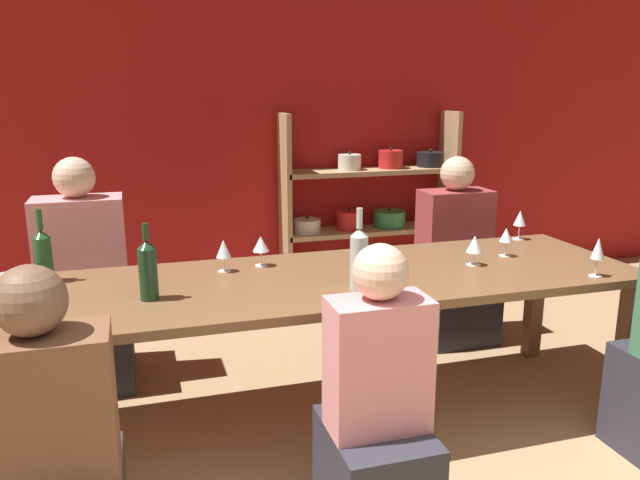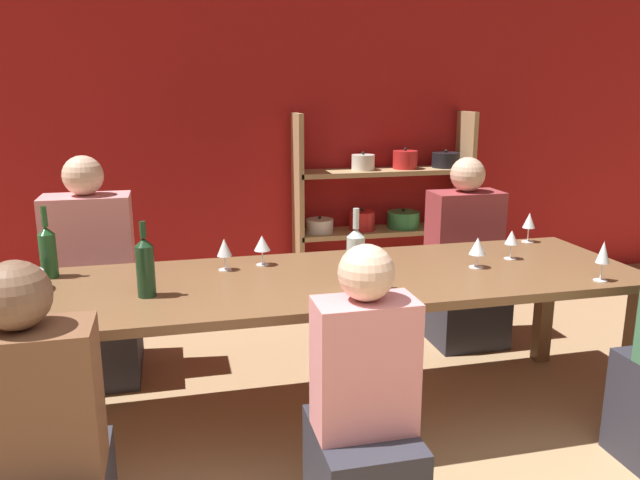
% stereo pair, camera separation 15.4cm
% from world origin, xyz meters
% --- Properties ---
extents(wall_back_red, '(8.80, 0.06, 2.70)m').
position_xyz_m(wall_back_red, '(0.00, 3.83, 1.35)').
color(wall_back_red, '#A31919').
rests_on(wall_back_red, ground_plane).
extents(shelf_unit, '(1.38, 0.30, 1.39)m').
position_xyz_m(shelf_unit, '(1.03, 3.63, 0.54)').
color(shelf_unit, tan).
rests_on(shelf_unit, ground_plane).
extents(dining_table, '(2.97, 0.89, 0.72)m').
position_xyz_m(dining_table, '(0.10, 1.80, 0.65)').
color(dining_table, brown).
rests_on(dining_table, ground_plane).
extents(mixing_bowl, '(0.23, 0.23, 0.09)m').
position_xyz_m(mixing_bowl, '(-1.23, 1.90, 0.77)').
color(mixing_bowl, '#B7BABC').
rests_on(mixing_bowl, dining_table).
extents(wine_bottle_green, '(0.08, 0.08, 0.32)m').
position_xyz_m(wine_bottle_green, '(-0.69, 1.71, 0.85)').
color(wine_bottle_green, '#19381E').
rests_on(wine_bottle_green, dining_table).
extents(wine_bottle_dark, '(0.08, 0.08, 0.35)m').
position_xyz_m(wine_bottle_dark, '(0.18, 1.60, 0.86)').
color(wine_bottle_dark, '#B2C6C1').
rests_on(wine_bottle_dark, dining_table).
extents(wine_bottle_amber, '(0.08, 0.08, 0.33)m').
position_xyz_m(wine_bottle_amber, '(-1.13, 2.09, 0.85)').
color(wine_bottle_amber, '#1E4C23').
rests_on(wine_bottle_amber, dining_table).
extents(wine_glass_empty_a, '(0.07, 0.07, 0.15)m').
position_xyz_m(wine_glass_empty_a, '(-0.34, 2.02, 0.83)').
color(wine_glass_empty_a, white).
rests_on(wine_glass_empty_a, dining_table).
extents(wine_glass_red_a, '(0.07, 0.07, 0.17)m').
position_xyz_m(wine_glass_red_a, '(1.36, 2.18, 0.84)').
color(wine_glass_red_a, white).
rests_on(wine_glass_red_a, dining_table).
extents(wine_glass_empty_b, '(0.08, 0.08, 0.15)m').
position_xyz_m(wine_glass_empty_b, '(0.84, 1.78, 0.83)').
color(wine_glass_empty_b, white).
rests_on(wine_glass_empty_b, dining_table).
extents(wine_glass_empty_c, '(0.06, 0.06, 0.18)m').
position_xyz_m(wine_glass_empty_c, '(1.28, 1.45, 0.85)').
color(wine_glass_empty_c, white).
rests_on(wine_glass_empty_c, dining_table).
extents(wine_glass_white_a, '(0.07, 0.07, 0.15)m').
position_xyz_m(wine_glass_white_a, '(1.08, 1.88, 0.83)').
color(wine_glass_white_a, white).
rests_on(wine_glass_white_a, dining_table).
extents(wine_glass_white_b, '(0.08, 0.08, 0.15)m').
position_xyz_m(wine_glass_white_b, '(-0.15, 2.06, 0.83)').
color(wine_glass_white_b, white).
rests_on(wine_glass_white_b, dining_table).
extents(person_near_a, '(0.35, 0.43, 1.07)m').
position_xyz_m(person_near_a, '(0.04, 1.02, 0.40)').
color(person_near_a, '#2D2D38').
rests_on(person_near_a, ground_plane).
extents(person_far_a, '(0.43, 0.54, 1.16)m').
position_xyz_m(person_far_a, '(1.19, 2.60, 0.42)').
color(person_far_a, '#2D2D38').
rests_on(person_far_a, ground_plane).
extents(person_far_b, '(0.45, 0.57, 1.23)m').
position_xyz_m(person_far_b, '(-1.01, 2.59, 0.44)').
color(person_far_b, '#2D2D38').
rests_on(person_far_b, ground_plane).
extents(person_near_c, '(0.41, 0.51, 1.09)m').
position_xyz_m(person_near_c, '(-1.02, 1.01, 0.39)').
color(person_near_c, '#2D2D38').
rests_on(person_near_c, ground_plane).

